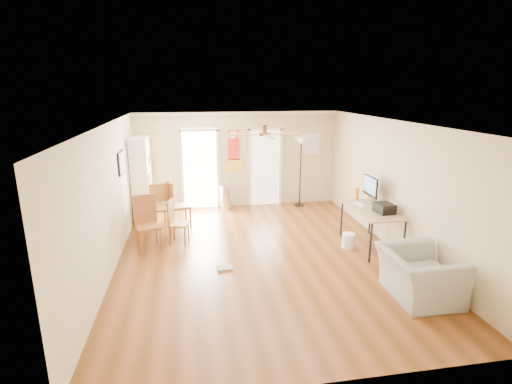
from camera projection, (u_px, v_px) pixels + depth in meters
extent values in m
plane|color=brown|center=(261.00, 256.00, 7.69)|extent=(7.00, 7.00, 0.00)
cube|color=red|center=(234.00, 151.00, 10.58)|extent=(0.46, 0.03, 1.10)
cube|color=white|center=(311.00, 144.00, 10.89)|extent=(0.50, 0.04, 0.60)
cube|color=black|center=(121.00, 163.00, 8.14)|extent=(0.04, 0.66, 0.48)
cylinder|color=silver|center=(226.00, 197.00, 10.59)|extent=(0.32, 0.32, 0.66)
cube|color=silver|center=(360.00, 205.00, 8.23)|extent=(0.16, 0.41, 0.01)
cube|color=black|center=(384.00, 208.00, 7.70)|extent=(0.35, 0.40, 0.19)
cylinder|color=orange|center=(357.00, 194.00, 8.59)|extent=(0.09, 0.09, 0.27)
cylinder|color=white|center=(349.00, 241.00, 8.05)|extent=(0.31, 0.31, 0.31)
cube|color=#A7A7A2|center=(224.00, 268.00, 7.13)|extent=(0.29, 0.24, 0.04)
imported|color=#9D9E99|center=(419.00, 275.00, 6.08)|extent=(1.05, 1.20, 0.76)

